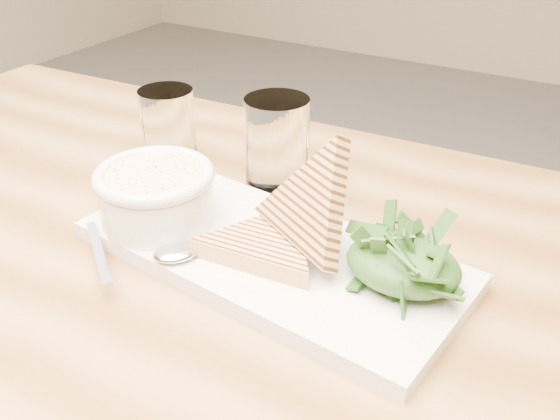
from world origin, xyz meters
The scene contains 14 objects.
table_top centered at (0.14, -0.11, 0.72)m, with size 1.29×0.86×0.04m, color olive.
table_leg_bl centered at (-0.46, 0.27, 0.35)m, with size 0.06×0.06×0.70m, color olive.
platter centered at (0.21, -0.03, 0.74)m, with size 0.39×0.17×0.02m, color silver.
soup_bowl centered at (0.08, -0.04, 0.78)m, with size 0.12×0.12×0.05m, color silver.
soup centered at (0.08, -0.04, 0.81)m, with size 0.10×0.10×0.01m, color beige.
bowl_rim centered at (0.08, -0.04, 0.81)m, with size 0.12×0.12×0.01m, color silver.
sandwich_flat centered at (0.21, -0.04, 0.76)m, with size 0.15×0.15×0.02m, color tan, non-canonical shape.
sandwich_lean centered at (0.24, -0.01, 0.80)m, with size 0.15×0.15×0.08m, color tan, non-canonical shape.
salad_base centered at (0.34, -0.02, 0.77)m, with size 0.10×0.08×0.04m, color black.
arugula_pile centered at (0.34, -0.02, 0.78)m, with size 0.11×0.10×0.05m, color #346321, non-canonical shape.
spoon_bowl centered at (0.14, -0.09, 0.76)m, with size 0.03×0.04×0.01m, color silver.
spoon_handle centered at (0.07, -0.12, 0.76)m, with size 0.11×0.01×0.00m, color silver.
glass_near centered at (-0.01, 0.09, 0.79)m, with size 0.07×0.07×0.10m, color white.
glass_far centered at (0.14, 0.11, 0.79)m, with size 0.08×0.08×0.11m, color white.
Camera 1 is at (0.47, -0.47, 1.10)m, focal length 40.00 mm.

